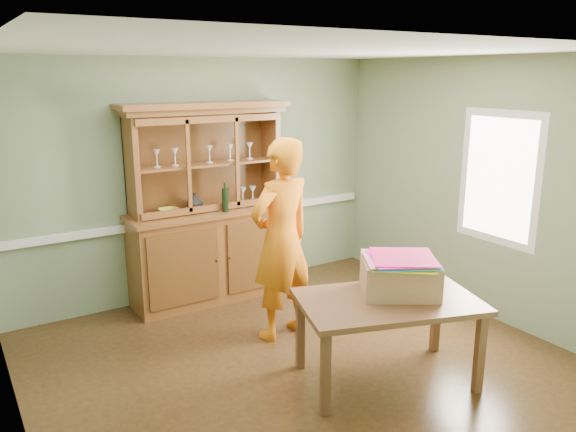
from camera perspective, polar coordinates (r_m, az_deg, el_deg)
floor at (r=5.28m, az=0.81°, el=-14.27°), size 4.50×4.50×0.00m
ceiling at (r=4.64m, az=0.94°, el=16.48°), size 4.50×4.50×0.00m
wall_back at (r=6.51m, az=-8.76°, el=3.76°), size 4.50×0.00×4.50m
wall_left at (r=4.07m, az=-26.86°, el=-4.08°), size 0.00×4.00×4.00m
wall_right at (r=6.27m, az=18.44°, el=2.77°), size 0.00×4.00×4.00m
wall_front at (r=3.36m, az=19.89°, el=-7.06°), size 4.50×0.00×4.50m
chair_rail at (r=6.58m, az=-8.53°, el=-0.12°), size 4.41×0.05×0.08m
window_panel at (r=6.04m, az=20.60°, el=3.63°), size 0.03×0.96×1.36m
china_hutch at (r=6.40m, az=-7.90°, el=-1.63°), size 1.89×0.62×2.22m
dining_table at (r=4.75m, az=10.13°, el=-9.24°), size 1.66×1.28×0.73m
cardboard_box at (r=4.81m, az=11.28°, el=-6.10°), size 0.78×0.75×0.29m
kite_stack at (r=4.71m, az=11.35°, el=-4.35°), size 0.70×0.70×0.05m
person at (r=5.36m, az=-0.68°, el=-2.45°), size 0.79×0.59×1.96m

